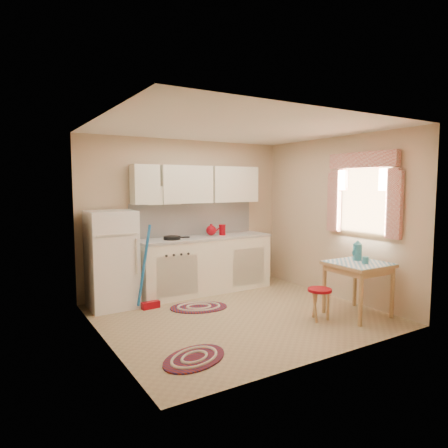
% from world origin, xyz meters
% --- Properties ---
extents(room_shell, '(3.64, 3.60, 2.52)m').
position_xyz_m(room_shell, '(0.16, 0.24, 1.60)').
color(room_shell, tan).
rests_on(room_shell, ground).
extents(fridge, '(0.65, 0.60, 1.40)m').
position_xyz_m(fridge, '(-1.37, 1.25, 0.70)').
color(fridge, white).
rests_on(fridge, ground).
extents(broom, '(0.29, 0.14, 1.20)m').
position_xyz_m(broom, '(-0.92, 0.90, 0.60)').
color(broom, '#1D6AB8').
rests_on(broom, ground).
extents(base_cabinets, '(2.25, 0.60, 0.88)m').
position_xyz_m(base_cabinets, '(0.18, 1.30, 0.44)').
color(base_cabinets, white).
rests_on(base_cabinets, ground).
extents(countertop, '(2.27, 0.62, 0.04)m').
position_xyz_m(countertop, '(0.18, 1.30, 0.90)').
color(countertop, '#B7B4AE').
rests_on(countertop, base_cabinets).
extents(frying_pan, '(0.34, 0.34, 0.05)m').
position_xyz_m(frying_pan, '(-0.42, 1.25, 0.94)').
color(frying_pan, black).
rests_on(frying_pan, countertop).
extents(red_kettle, '(0.20, 0.18, 0.19)m').
position_xyz_m(red_kettle, '(0.30, 1.30, 1.01)').
color(red_kettle, '#970510').
rests_on(red_kettle, countertop).
extents(red_canister, '(0.13, 0.13, 0.16)m').
position_xyz_m(red_canister, '(0.52, 1.30, 1.00)').
color(red_canister, '#970510').
rests_on(red_canister, countertop).
extents(table, '(0.72, 0.72, 0.72)m').
position_xyz_m(table, '(1.36, -0.84, 0.36)').
color(table, tan).
rests_on(table, ground).
extents(stool, '(0.38, 0.38, 0.42)m').
position_xyz_m(stool, '(0.78, -0.72, 0.21)').
color(stool, '#970510').
rests_on(stool, ground).
extents(coffee_pot, '(0.16, 0.14, 0.30)m').
position_xyz_m(coffee_pot, '(1.48, -0.72, 0.87)').
color(coffee_pot, teal).
rests_on(coffee_pot, table).
extents(mug, '(0.10, 0.10, 0.10)m').
position_xyz_m(mug, '(1.38, -0.94, 0.77)').
color(mug, teal).
rests_on(mug, table).
extents(rug_center, '(0.96, 0.79, 0.02)m').
position_xyz_m(rug_center, '(-0.32, 0.57, 0.01)').
color(rug_center, maroon).
rests_on(rug_center, ground).
extents(rug_left, '(0.91, 0.78, 0.02)m').
position_xyz_m(rug_left, '(-1.15, -0.91, 0.01)').
color(rug_left, maroon).
rests_on(rug_left, ground).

